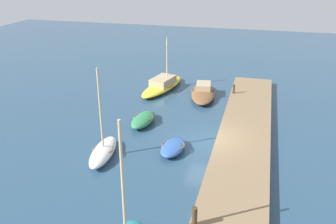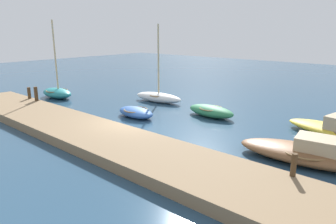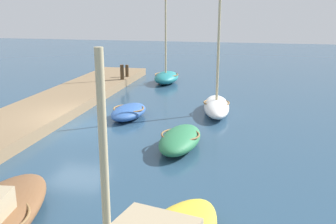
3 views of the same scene
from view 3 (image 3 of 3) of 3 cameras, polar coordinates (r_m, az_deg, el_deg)
The scene contains 8 objects.
ground_plane at distance 17.40m, azimuth -13.35°, elevation -1.98°, with size 84.00×84.00×0.00m, color navy.
dock_platform at distance 18.41m, azimuth -19.75°, elevation -0.77°, with size 26.69×3.38×0.47m, color #846B4C.
rowboat_teal at distance 26.34m, azimuth -0.24°, elevation 5.25°, with size 3.12×1.65×5.88m.
dinghy_blue at distance 18.09m, azimuth -5.80°, elevation 0.05°, with size 2.76×1.55×0.60m.
rowboat_white at distance 18.94m, azimuth 7.14°, elevation 1.01°, with size 4.01×1.67×5.56m.
rowboat_green at distance 14.19m, azimuth 1.82°, elevation -4.02°, with size 3.22×1.55×0.69m.
mooring_post_west at distance 26.21m, azimuth -6.05°, elevation 6.06°, with size 0.22×0.22×0.79m, color #47331E.
mooring_post_mid_west at distance 25.25m, azimuth -6.78°, elevation 5.86°, with size 0.24×0.24×0.95m, color #47331E.
Camera 3 is at (14.91, 7.39, 5.05)m, focal length 41.41 mm.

